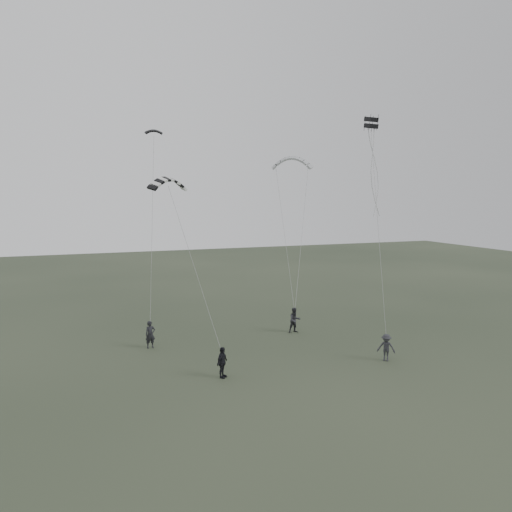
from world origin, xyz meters
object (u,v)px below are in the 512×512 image
object	(u,v)px
flyer_right	(295,320)
flyer_center	(222,362)
flyer_far	(386,347)
kite_pale_large	(292,158)
kite_box	(371,123)
kite_dark_small	(154,131)
flyer_left	(150,335)
kite_striped	(168,179)

from	to	relation	value
flyer_right	flyer_center	world-z (taller)	flyer_right
flyer_right	flyer_far	distance (m)	8.75
flyer_right	flyer_far	world-z (taller)	flyer_right
kite_pale_large	kite_box	distance (m)	12.03
flyer_far	kite_dark_small	distance (m)	22.99
flyer_left	kite_dark_small	world-z (taller)	kite_dark_small
flyer_center	kite_striped	xyz separation A→B (m)	(-2.23, 3.93, 10.81)
flyer_right	flyer_center	bearing A→B (deg)	-137.62
flyer_left	flyer_center	bearing A→B (deg)	-74.99
kite_pale_large	kite_box	world-z (taller)	kite_box
flyer_far	kite_box	bearing A→B (deg)	119.85
flyer_right	flyer_far	size ratio (longest dim) A/B	1.11
kite_striped	flyer_center	bearing A→B (deg)	-87.18
flyer_right	flyer_center	distance (m)	11.12
flyer_right	kite_box	distance (m)	15.85
flyer_left	flyer_right	distance (m)	11.29
flyer_far	kite_pale_large	distance (m)	20.27
flyer_far	kite_pale_large	xyz separation A→B (m)	(0.26, 15.33, 13.26)
flyer_center	kite_pale_large	world-z (taller)	kite_pale_large
kite_striped	flyer_right	bearing A→B (deg)	-8.13
kite_dark_small	kite_striped	xyz separation A→B (m)	(-0.45, -7.51, -3.86)
kite_pale_large	kite_striped	bearing A→B (deg)	-110.22
flyer_left	flyer_center	world-z (taller)	flyer_left
flyer_center	flyer_left	bearing A→B (deg)	67.70
flyer_center	flyer_far	world-z (taller)	flyer_center
kite_pale_large	flyer_center	bearing A→B (deg)	-96.07
flyer_left	kite_striped	world-z (taller)	kite_striped
flyer_far	flyer_right	bearing A→B (deg)	148.30
flyer_center	kite_striped	size ratio (longest dim) A/B	0.70
flyer_center	kite_dark_small	distance (m)	18.69
kite_striped	kite_box	world-z (taller)	kite_box
kite_pale_large	flyer_far	bearing A→B (deg)	-59.38
kite_box	kite_pale_large	bearing A→B (deg)	87.41
kite_dark_small	kite_pale_large	world-z (taller)	kite_dark_small
flyer_far	kite_striped	size ratio (longest dim) A/B	0.67
kite_striped	flyer_far	bearing A→B (deg)	-46.89
flyer_left	kite_pale_large	xyz separation A→B (m)	(14.18, 7.02, 13.19)
kite_dark_small	flyer_right	bearing A→B (deg)	-18.18
flyer_right	kite_box	world-z (taller)	kite_box
kite_dark_small	kite_box	size ratio (longest dim) A/B	1.74
flyer_center	kite_pale_large	xyz separation A→B (m)	(11.15, 14.44, 13.23)
kite_pale_large	kite_striped	xyz separation A→B (m)	(-13.37, -10.52, -2.41)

